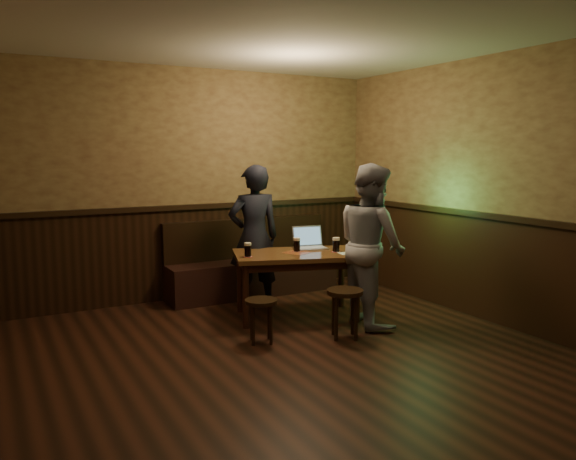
# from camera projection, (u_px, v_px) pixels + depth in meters

# --- Properties ---
(room) EXTENTS (5.04, 6.04, 2.84)m
(room) POSITION_uv_depth(u_px,v_px,m) (302.00, 228.00, 4.46)
(room) COLOR black
(room) RESTS_ON ground
(bench) EXTENTS (2.20, 0.50, 0.95)m
(bench) POSITION_uv_depth(u_px,v_px,m) (252.00, 270.00, 7.12)
(bench) COLOR black
(bench) RESTS_ON ground
(pub_table) EXTENTS (1.51, 1.14, 0.72)m
(pub_table) POSITION_uv_depth(u_px,v_px,m) (297.00, 261.00, 6.09)
(pub_table) COLOR brown
(pub_table) RESTS_ON ground
(stool_left) EXTENTS (0.41, 0.41, 0.42)m
(stool_left) POSITION_uv_depth(u_px,v_px,m) (261.00, 308.00, 5.30)
(stool_left) COLOR black
(stool_left) RESTS_ON ground
(stool_right) EXTENTS (0.45, 0.45, 0.48)m
(stool_right) POSITION_uv_depth(u_px,v_px,m) (345.00, 299.00, 5.43)
(stool_right) COLOR black
(stool_right) RESTS_ON ground
(pint_left) EXTENTS (0.10, 0.10, 0.15)m
(pint_left) POSITION_uv_depth(u_px,v_px,m) (248.00, 250.00, 5.82)
(pint_left) COLOR maroon
(pint_left) RESTS_ON pub_table
(pint_mid) EXTENTS (0.10, 0.10, 0.16)m
(pint_mid) POSITION_uv_depth(u_px,v_px,m) (297.00, 245.00, 6.12)
(pint_mid) COLOR maroon
(pint_mid) RESTS_ON pub_table
(pint_right) EXTENTS (0.10, 0.10, 0.16)m
(pint_right) POSITION_uv_depth(u_px,v_px,m) (336.00, 245.00, 6.11)
(pint_right) COLOR maroon
(pint_right) RESTS_ON pub_table
(laptop) EXTENTS (0.39, 0.34, 0.25)m
(laptop) POSITION_uv_depth(u_px,v_px,m) (309.00, 243.00, 6.34)
(laptop) COLOR silver
(laptop) RESTS_ON pub_table
(menu) EXTENTS (0.24, 0.19, 0.00)m
(menu) POSITION_uv_depth(u_px,v_px,m) (349.00, 253.00, 6.03)
(menu) COLOR silver
(menu) RESTS_ON pub_table
(person_suit) EXTENTS (0.65, 0.47, 1.65)m
(person_suit) POSITION_uv_depth(u_px,v_px,m) (254.00, 237.00, 6.44)
(person_suit) COLOR black
(person_suit) RESTS_ON ground
(person_grey) EXTENTS (0.75, 0.90, 1.68)m
(person_grey) POSITION_uv_depth(u_px,v_px,m) (371.00, 244.00, 5.83)
(person_grey) COLOR #959499
(person_grey) RESTS_ON ground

